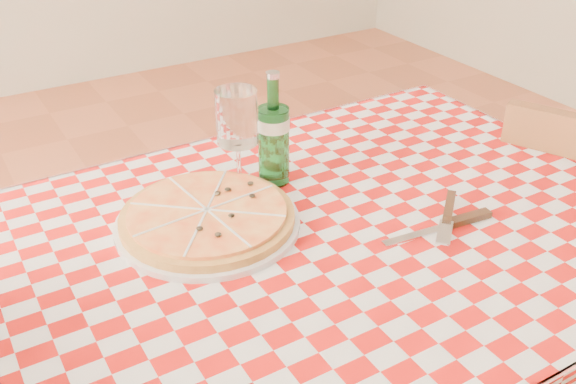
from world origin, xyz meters
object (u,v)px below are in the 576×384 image
water_bottle (273,129)px  wine_glass (238,141)px  chair_near (573,242)px  pizza_plate (207,216)px  dining_table (314,276)px

water_bottle → wine_glass: 0.07m
chair_near → wine_glass: size_ratio=4.13×
pizza_plate → water_bottle: (0.19, 0.08, 0.09)m
wine_glass → chair_near: bearing=-17.4°
pizza_plate → wine_glass: size_ratio=1.63×
dining_table → water_bottle: size_ratio=5.17×
chair_near → wine_glass: (-0.79, 0.25, 0.37)m
water_bottle → wine_glass: size_ratio=1.13×
dining_table → pizza_plate: (-0.16, 0.12, 0.12)m
chair_near → water_bottle: size_ratio=3.66×
water_bottle → wine_glass: bearing=168.8°
chair_near → pizza_plate: 0.96m
water_bottle → dining_table: bearing=-98.6°
dining_table → chair_near: size_ratio=1.41×
chair_near → wine_glass: bearing=137.8°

